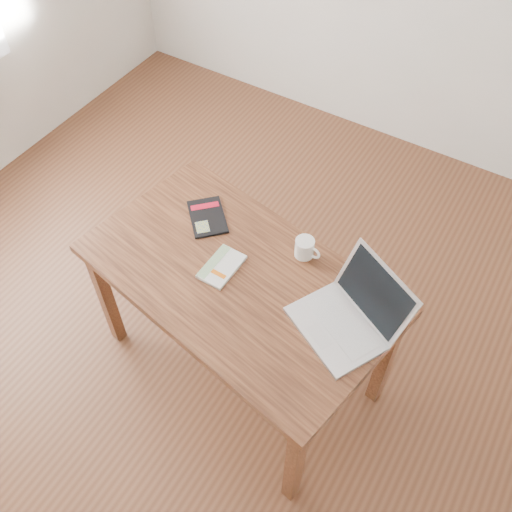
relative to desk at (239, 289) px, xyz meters
The scene contains 6 objects.
room 0.74m from the desk, 158.50° to the left, with size 4.04×4.04×2.70m.
desk is the anchor object (origin of this frame).
white_guidebook 0.13m from the desk, behind, with size 0.13×0.20×0.02m.
black_guidebook 0.37m from the desk, 145.27° to the left, with size 0.27×0.27×0.01m.
laptop 0.50m from the desk, ahead, with size 0.47×0.47×0.24m.
coffee_mug 0.33m from the desk, 53.62° to the left, with size 0.12×0.08×0.09m.
Camera 1 is at (0.97, -1.25, 2.62)m, focal length 40.00 mm.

